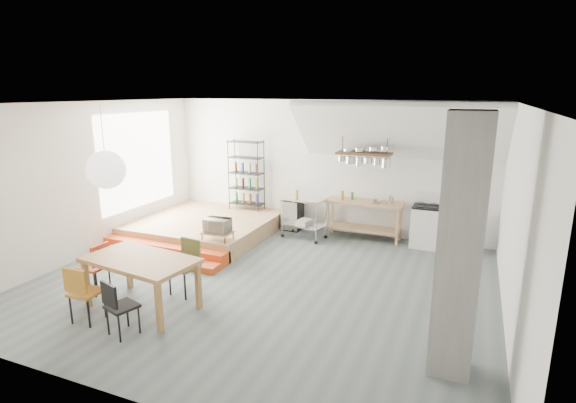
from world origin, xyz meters
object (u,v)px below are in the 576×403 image
at_px(stove, 425,226).
at_px(mini_fridge, 292,214).
at_px(dining_table, 140,264).
at_px(rolling_cart, 304,212).

bearing_deg(stove, mini_fridge, 179.22).
xyz_separation_m(dining_table, rolling_cart, (1.15, 4.30, -0.12)).
height_order(stove, dining_table, stove).
relative_size(stove, dining_table, 0.62).
height_order(dining_table, rolling_cart, rolling_cart).
distance_m(stove, rolling_cart, 2.75).
bearing_deg(mini_fridge, stove, -0.78).
height_order(stove, rolling_cart, stove).
height_order(rolling_cart, mini_fridge, rolling_cart).
bearing_deg(rolling_cart, stove, 20.60).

